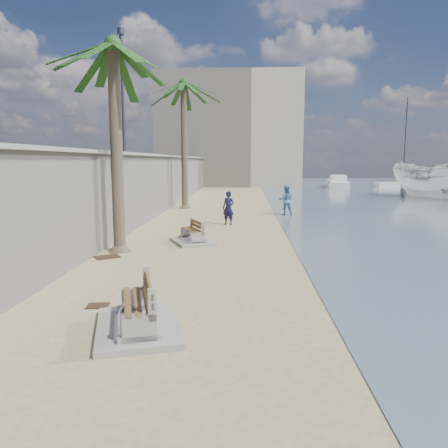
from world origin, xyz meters
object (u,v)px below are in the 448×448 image
object	(u,v)px
palm_mid	(113,47)
boat_cruiser	(439,178)
palm_back	(184,85)
sailboat_west	(403,184)
bench_near	(138,310)
person_a	(228,206)
yacht_far	(337,184)
person_b	(286,199)
bench_far	(192,234)

from	to	relation	value
palm_mid	boat_cruiser	xyz separation A→B (m)	(21.05, 23.20, -5.27)
palm_back	boat_cruiser	xyz separation A→B (m)	(20.69, 8.82, -6.40)
palm_mid	boat_cruiser	bearing A→B (deg)	47.78
boat_cruiser	sailboat_west	world-z (taller)	sailboat_west
bench_near	palm_mid	distance (m)	10.09
person_a	boat_cruiser	bearing A→B (deg)	66.53
yacht_far	palm_mid	bearing A→B (deg)	165.94
bench_near	person_b	bearing A→B (deg)	76.21
palm_back	sailboat_west	bearing A→B (deg)	47.09
bench_far	palm_back	world-z (taller)	palm_back
bench_far	palm_mid	distance (m)	7.30
bench_near	yacht_far	distance (m)	47.92
person_a	person_b	xyz separation A→B (m)	(3.28, 4.20, -0.00)
yacht_far	person_b	bearing A→B (deg)	170.47
palm_back	palm_mid	bearing A→B (deg)	-91.46
palm_mid	palm_back	size ratio (longest dim) A/B	0.87
bench_far	palm_back	xyz separation A→B (m)	(-2.03, 12.54, 7.78)
bench_near	sailboat_west	world-z (taller)	sailboat_west
boat_cruiser	sailboat_west	xyz separation A→B (m)	(2.71, 16.35, -1.41)
palm_back	yacht_far	xyz separation A→B (m)	(15.30, 24.45, -7.81)
palm_mid	person_a	distance (m)	9.78
palm_back	yacht_far	world-z (taller)	palm_back
bench_far	person_b	world-z (taller)	person_b
palm_back	person_b	size ratio (longest dim) A/B	4.67
bench_near	bench_far	distance (m)	9.07
palm_back	boat_cruiser	size ratio (longest dim) A/B	2.13
person_b	boat_cruiser	world-z (taller)	boat_cruiser
yacht_far	boat_cruiser	bearing A→B (deg)	-153.08
person_b	boat_cruiser	bearing A→B (deg)	-135.38
palm_mid	boat_cruiser	size ratio (longest dim) A/B	1.86
bench_far	boat_cruiser	distance (m)	28.40
person_a	sailboat_west	size ratio (longest dim) A/B	0.18
person_b	sailboat_west	world-z (taller)	sailboat_west
person_b	sailboat_west	size ratio (longest dim) A/B	0.18
person_a	person_b	size ratio (longest dim) A/B	1.00
palm_back	boat_cruiser	bearing A→B (deg)	23.10
bench_far	boat_cruiser	size ratio (longest dim) A/B	0.56
bench_near	palm_back	bearing A→B (deg)	95.50
bench_far	boat_cruiser	bearing A→B (deg)	48.86
person_a	yacht_far	world-z (taller)	person_a
person_b	yacht_far	world-z (taller)	person_b
person_a	sailboat_west	bearing A→B (deg)	81.66
palm_back	person_b	distance (m)	10.29
bench_near	palm_back	size ratio (longest dim) A/B	0.28
yacht_far	bench_near	bearing A→B (deg)	171.90
palm_back	sailboat_west	world-z (taller)	sailboat_west
bench_near	palm_mid	xyz separation A→B (m)	(-2.45, 7.23, 6.61)
sailboat_west	boat_cruiser	bearing A→B (deg)	-99.41
sailboat_west	bench_near	bearing A→B (deg)	-114.50
palm_back	person_a	world-z (taller)	palm_back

